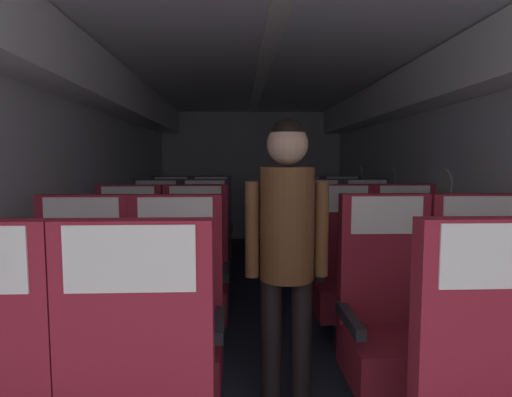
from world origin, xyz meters
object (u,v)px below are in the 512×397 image
object	(u,v)px
seat_c_right_aisle	(407,276)
seat_d_right_window	(319,250)
seat_b_left_aisle	(175,331)
seat_e_left_aisle	(211,234)
seat_c_left_window	(127,279)
seat_c_left_aisle	(195,278)
seat_b_right_aisle	(483,326)
seat_d_left_window	(155,251)
seat_d_left_aisle	(205,251)
seat_b_left_window	(79,331)
seat_d_right_aisle	(369,249)
seat_e_right_window	(304,233)
seat_e_left_window	(171,234)
seat_b_right_window	(390,326)
seat_c_right_window	(344,276)
flight_attendant	(287,237)
seat_e_right_aisle	(343,233)

from	to	relation	value
seat_c_right_aisle	seat_d_right_window	bearing A→B (deg)	116.98
seat_b_left_aisle	seat_e_left_aisle	size ratio (longest dim) A/B	1.00
seat_c_left_window	seat_c_left_aisle	bearing A→B (deg)	1.59
seat_b_right_aisle	seat_c_left_aisle	distance (m)	1.86
seat_d_left_window	seat_d_left_aisle	size ratio (longest dim) A/B	1.00
seat_c_left_window	seat_d_left_window	distance (m)	0.96
seat_c_right_aisle	seat_b_left_window	bearing A→B (deg)	-155.63
seat_d_right_aisle	seat_e_left_aisle	world-z (taller)	same
seat_d_left_aisle	seat_d_right_window	xyz separation A→B (m)	(1.11, 0.01, 0.00)
seat_d_right_window	seat_e_right_window	world-z (taller)	same
seat_d_left_aisle	seat_b_left_aisle	bearing A→B (deg)	-90.01
seat_c_right_aisle	seat_e_left_window	distance (m)	2.79
seat_d_left_window	seat_e_right_window	bearing A→B (deg)	30.73
seat_b_right_window	seat_d_right_aisle	world-z (taller)	same
seat_e_right_window	seat_c_right_aisle	bearing A→B (deg)	-75.57
seat_e_left_window	seat_c_left_aisle	bearing A→B (deg)	-75.66
seat_d_right_window	seat_c_right_window	bearing A→B (deg)	-89.64
seat_b_right_aisle	seat_d_right_aisle	bearing A→B (deg)	89.98
seat_b_right_window	seat_d_left_aisle	bearing A→B (deg)	120.60
seat_e_left_aisle	seat_e_right_window	distance (m)	1.11
seat_b_right_aisle	seat_e_left_aisle	world-z (taller)	same
flight_attendant	seat_b_left_aisle	bearing A→B (deg)	-1.47
seat_e_left_window	seat_e_right_aisle	size ratio (longest dim) A/B	1.00
seat_c_right_window	seat_d_right_window	size ratio (longest dim) A/B	1.00
seat_c_right_aisle	seat_e_right_window	xyz separation A→B (m)	(-0.49, 1.89, 0.00)
seat_b_right_aisle	seat_e_left_window	world-z (taller)	same
seat_b_left_aisle	seat_d_right_window	bearing A→B (deg)	59.69
seat_d_right_aisle	seat_e_left_aisle	bearing A→B (deg)	149.92
seat_e_left_window	flight_attendant	bearing A→B (deg)	-69.36
seat_d_right_aisle	seat_b_left_aisle	bearing A→B (deg)	-129.94
seat_c_right_window	seat_e_left_window	distance (m)	2.46
seat_d_left_window	seat_e_left_window	xyz separation A→B (m)	(-0.00, 0.93, 0.00)
seat_e_left_window	seat_e_left_aisle	bearing A→B (deg)	0.44
seat_b_left_aisle	seat_d_left_aisle	bearing A→B (deg)	89.99
seat_d_left_aisle	seat_e_right_window	distance (m)	1.46
seat_d_right_window	seat_e_right_aisle	size ratio (longest dim) A/B	1.00
seat_e_left_window	seat_e_right_window	bearing A→B (deg)	0.21
seat_b_left_window	seat_c_left_aisle	world-z (taller)	same
seat_b_left_window	flight_attendant	distance (m)	1.16
seat_b_right_window	seat_d_left_aisle	size ratio (longest dim) A/B	1.00
seat_c_left_window	seat_b_right_aisle	bearing A→B (deg)	-24.42
seat_c_right_window	seat_c_left_window	bearing A→B (deg)	-179.37
seat_c_right_aisle	seat_c_right_window	distance (m)	0.47
seat_c_right_aisle	flight_attendant	size ratio (longest dim) A/B	0.75
seat_b_right_aisle	seat_e_right_aisle	distance (m)	2.84
seat_b_left_aisle	seat_b_right_window	size ratio (longest dim) A/B	1.00
seat_d_left_window	flight_attendant	bearing A→B (deg)	-60.57
seat_b_left_window	seat_e_left_aisle	xyz separation A→B (m)	(0.48, 2.82, 0.00)
seat_e_right_aisle	flight_attendant	distance (m)	3.00
seat_c_left_aisle	flight_attendant	size ratio (longest dim) A/B	0.75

